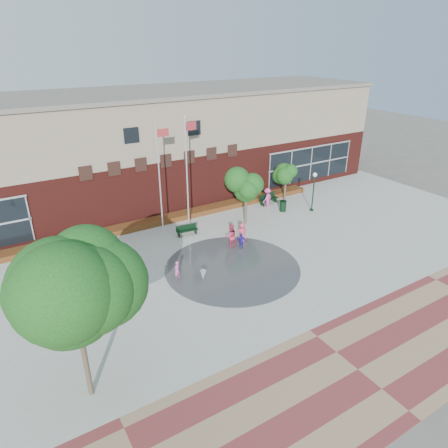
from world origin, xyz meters
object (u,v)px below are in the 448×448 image
tree_big_left (70,278)px  flagpole_left (160,175)px  bench_left (70,249)px  flagpole_right (187,168)px  child_splash (177,270)px  trash_can (283,206)px

tree_big_left → flagpole_left: bearing=55.1°
bench_left → tree_big_left: bearing=-78.9°
flagpole_right → bench_left: flagpole_right is taller
bench_left → tree_big_left: (-1.92, -12.63, 5.16)m
tree_big_left → bench_left: bearing=81.4°
tree_big_left → child_splash: tree_big_left is taller
flagpole_left → tree_big_left: (-8.47, -12.17, 0.96)m
flagpole_left → trash_can: bearing=-4.2°
trash_can → child_splash: bearing=-157.9°
flagpole_left → bench_left: size_ratio=4.80×
flagpole_right → tree_big_left: 15.90m
bench_left → trash_can: trash_can is taller
flagpole_left → child_splash: 7.56m
trash_can → tree_big_left: (-18.55, -10.78, 4.95)m
flagpole_left → flagpole_right: size_ratio=0.96×
tree_big_left → flagpole_right: bearing=48.7°
flagpole_left → child_splash: (-1.85, -6.22, -3.87)m
bench_left → trash_can: bearing=13.3°
tree_big_left → child_splash: (6.62, 5.95, -4.83)m
flagpole_right → child_splash: bearing=-132.3°
flagpole_left → trash_can: 10.92m
flagpole_left → flagpole_right: bearing=-3.1°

